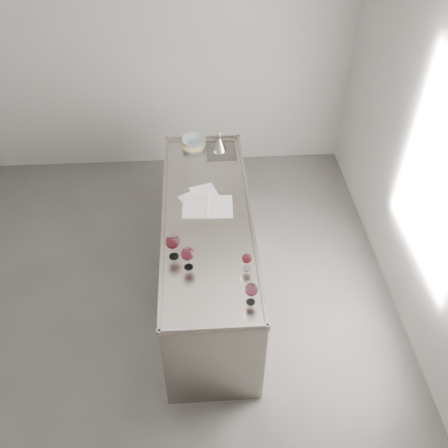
{
  "coord_description": "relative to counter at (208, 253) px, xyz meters",
  "views": [
    {
      "loc": [
        0.44,
        -2.91,
        3.73
      ],
      "look_at": [
        0.63,
        0.08,
        1.02
      ],
      "focal_mm": 40.0,
      "sensor_mm": 36.0,
      "label": 1
    }
  ],
  "objects": [
    {
      "name": "wine_funnel",
      "position": [
        0.16,
        0.98,
        0.54
      ],
      "size": [
        0.15,
        0.15,
        0.23
      ],
      "rotation": [
        0.0,
        0.0,
        0.07
      ],
      "color": "gray",
      "rests_on": "counter"
    },
    {
      "name": "room_shell",
      "position": [
        -0.5,
        -0.3,
        0.93
      ],
      "size": [
        4.54,
        5.04,
        2.84
      ],
      "color": "#4B4946",
      "rests_on": "ground"
    },
    {
      "name": "wine_glass_middle",
      "position": [
        -0.16,
        -0.6,
        0.61
      ],
      "size": [
        0.1,
        0.1,
        0.2
      ],
      "rotation": [
        0.0,
        0.0,
        0.17
      ],
      "color": "white",
      "rests_on": "counter"
    },
    {
      "name": "notebook",
      "position": [
        0.01,
        0.1,
        0.47
      ],
      "size": [
        0.45,
        0.32,
        0.02
      ],
      "rotation": [
        0.0,
        0.0,
        -0.04
      ],
      "color": "white",
      "rests_on": "counter"
    },
    {
      "name": "trivet",
      "position": [
        -0.09,
        1.08,
        0.48
      ],
      "size": [
        0.33,
        0.33,
        0.02
      ],
      "primitive_type": "cylinder",
      "rotation": [
        0.0,
        0.0,
        0.36
      ],
      "color": "#EDE899",
      "rests_on": "counter"
    },
    {
      "name": "loose_paper_under",
      "position": [
        -0.0,
        0.26,
        0.47
      ],
      "size": [
        0.3,
        0.37,
        0.0
      ],
      "primitive_type": "cube",
      "rotation": [
        0.0,
        0.0,
        0.29
      ],
      "color": "white",
      "rests_on": "counter"
    },
    {
      "name": "ceramic_bowl",
      "position": [
        -0.09,
        1.08,
        0.52
      ],
      "size": [
        0.24,
        0.24,
        0.06
      ],
      "primitive_type": "imported",
      "rotation": [
        0.0,
        0.0,
        -0.04
      ],
      "color": "#8B9EA2",
      "rests_on": "trivet"
    },
    {
      "name": "counter",
      "position": [
        0.0,
        0.0,
        0.0
      ],
      "size": [
        0.77,
        2.42,
        0.97
      ],
      "color": "gray",
      "rests_on": "ground"
    },
    {
      "name": "wine_glass_left",
      "position": [
        -0.28,
        -0.48,
        0.62
      ],
      "size": [
        0.11,
        0.11,
        0.22
      ],
      "rotation": [
        0.0,
        0.0,
        -0.41
      ],
      "color": "white",
      "rests_on": "counter"
    },
    {
      "name": "wine_glass_small",
      "position": [
        0.27,
        -0.64,
        0.57
      ],
      "size": [
        0.07,
        0.07,
        0.15
      ],
      "rotation": [
        0.0,
        0.0,
        0.04
      ],
      "color": "white",
      "rests_on": "counter"
    },
    {
      "name": "loose_paper_top",
      "position": [
        -0.07,
        0.17,
        0.47
      ],
      "size": [
        0.37,
        0.4,
        0.0
      ],
      "primitive_type": "cube",
      "rotation": [
        0.0,
        0.0,
        0.53
      ],
      "color": "silver",
      "rests_on": "counter"
    },
    {
      "name": "wine_glass_right",
      "position": [
        0.27,
        -0.97,
        0.6
      ],
      "size": [
        0.09,
        0.09,
        0.18
      ],
      "rotation": [
        0.0,
        0.0,
        -0.35
      ],
      "color": "white",
      "rests_on": "counter"
    }
  ]
}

